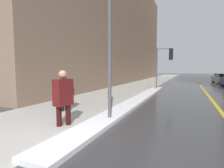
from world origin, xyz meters
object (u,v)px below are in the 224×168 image
Objects in this scene: traffic_light_near at (166,59)px; parked_car_silver at (224,78)px; pedestrian_with_shoulder_bag at (65,90)px; lamp_post at (110,39)px; pedestrian_trailing at (63,95)px.

traffic_light_near is 0.71× the size of parked_car_silver.
pedestrian_with_shoulder_bag is at bearing -106.59° from traffic_light_near.
traffic_light_near reaches higher than pedestrian_with_shoulder_bag.
parked_car_silver is (8.71, 19.86, -0.28)m from pedestrian_with_shoulder_bag.
pedestrian_with_shoulder_bag is (-2.23, 0.54, -1.83)m from lamp_post.
pedestrian_with_shoulder_bag reaches higher than parked_car_silver.
pedestrian_with_shoulder_bag is (-1.16, 1.56, -0.08)m from pedestrian_trailing.
pedestrian_with_shoulder_bag is 0.31× the size of parked_car_silver.
parked_car_silver is (6.48, 20.39, -2.10)m from lamp_post.
pedestrian_with_shoulder_bag is 21.68m from parked_car_silver.
lamp_post reaches higher than pedestrian_trailing.
traffic_light_near is at bearing 86.02° from lamp_post.
lamp_post is at bearing -92.80° from traffic_light_near.
traffic_light_near is at bearing 173.61° from pedestrian_with_shoulder_bag.
lamp_post is at bearing 156.39° from parked_car_silver.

